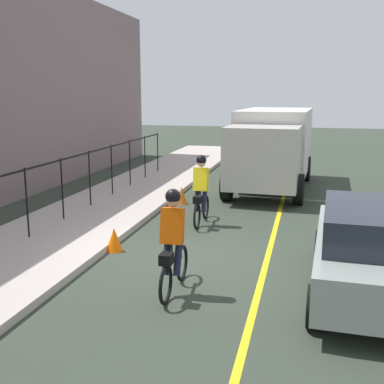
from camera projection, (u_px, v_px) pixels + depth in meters
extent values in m
plane|color=#30392D|center=(188.00, 259.00, 10.12)|extent=(80.00, 80.00, 0.00)
cube|color=yellow|center=(266.00, 265.00, 9.75)|extent=(36.00, 0.12, 0.01)
cube|color=#B1A49C|center=(41.00, 243.00, 10.88)|extent=(40.00, 3.20, 0.15)
cylinder|color=black|center=(27.00, 203.00, 10.97)|extent=(0.04, 0.04, 1.60)
cylinder|color=black|center=(62.00, 189.00, 12.53)|extent=(0.04, 0.04, 1.60)
cylinder|color=black|center=(90.00, 178.00, 14.08)|extent=(0.04, 0.04, 1.60)
cylinder|color=black|center=(112.00, 170.00, 15.64)|extent=(0.04, 0.04, 1.60)
cylinder|color=black|center=(130.00, 163.00, 17.19)|extent=(0.04, 0.04, 1.60)
cylinder|color=black|center=(145.00, 157.00, 18.75)|extent=(0.04, 0.04, 1.60)
cylinder|color=black|center=(158.00, 152.00, 20.30)|extent=(0.04, 0.04, 1.60)
cube|color=black|center=(44.00, 165.00, 11.60)|extent=(17.95, 0.04, 0.04)
torus|color=black|center=(206.00, 207.00, 13.25)|extent=(0.66, 0.06, 0.66)
torus|color=black|center=(197.00, 216.00, 12.25)|extent=(0.66, 0.06, 0.66)
cube|color=black|center=(202.00, 202.00, 12.70)|extent=(0.93, 0.04, 0.24)
cylinder|color=black|center=(200.00, 198.00, 12.52)|extent=(0.03, 0.03, 0.35)
cube|color=yellow|center=(201.00, 179.00, 12.48)|extent=(0.34, 0.36, 0.63)
sphere|color=tan|center=(201.00, 163.00, 12.44)|extent=(0.22, 0.22, 0.22)
sphere|color=black|center=(201.00, 160.00, 12.42)|extent=(0.26, 0.26, 0.26)
cylinder|color=#191E38|center=(197.00, 199.00, 12.58)|extent=(0.34, 0.12, 0.65)
cylinder|color=#191E38|center=(204.00, 200.00, 12.54)|extent=(0.34, 0.12, 0.65)
cube|color=black|center=(198.00, 200.00, 12.21)|extent=(0.24, 0.20, 0.18)
torus|color=black|center=(182.00, 263.00, 8.90)|extent=(0.66, 0.06, 0.66)
torus|color=black|center=(166.00, 285.00, 7.90)|extent=(0.66, 0.06, 0.66)
cube|color=black|center=(174.00, 259.00, 8.35)|extent=(0.93, 0.04, 0.24)
cylinder|color=black|center=(172.00, 254.00, 8.17)|extent=(0.03, 0.03, 0.35)
cube|color=#D95105|center=(172.00, 226.00, 8.13)|extent=(0.34, 0.36, 0.63)
sphere|color=tan|center=(173.00, 201.00, 8.09)|extent=(0.22, 0.22, 0.22)
sphere|color=black|center=(173.00, 196.00, 8.08)|extent=(0.26, 0.26, 0.26)
cylinder|color=#191E38|center=(167.00, 256.00, 8.24)|extent=(0.34, 0.12, 0.65)
cylinder|color=#191E38|center=(178.00, 256.00, 8.19)|extent=(0.34, 0.12, 0.65)
cube|color=black|center=(166.00, 259.00, 7.86)|extent=(0.24, 0.20, 0.18)
cube|color=gray|center=(371.00, 257.00, 8.21)|extent=(4.48, 2.00, 0.70)
cube|color=#1E232D|center=(375.00, 224.00, 7.89)|extent=(2.53, 1.69, 0.56)
cylinder|color=black|center=(321.00, 246.00, 9.92)|extent=(0.65, 0.25, 0.64)
cylinder|color=black|center=(315.00, 307.00, 7.10)|extent=(0.65, 0.25, 0.64)
cube|color=silver|center=(275.00, 141.00, 18.05)|extent=(4.86, 2.60, 2.30)
cube|color=beige|center=(262.00, 158.00, 14.87)|extent=(1.91, 2.28, 1.90)
cylinder|color=black|center=(299.00, 189.00, 14.89)|extent=(0.97, 0.34, 0.96)
cylinder|color=black|center=(227.00, 186.00, 15.49)|extent=(0.97, 0.34, 0.96)
cylinder|color=black|center=(306.00, 168.00, 18.98)|extent=(0.97, 0.34, 0.96)
cylinder|color=black|center=(249.00, 166.00, 19.58)|extent=(0.97, 0.34, 0.96)
cone|color=orange|center=(181.00, 195.00, 15.05)|extent=(0.36, 0.36, 0.53)
cone|color=#FA6003|center=(114.00, 239.00, 10.56)|extent=(0.36, 0.36, 0.52)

